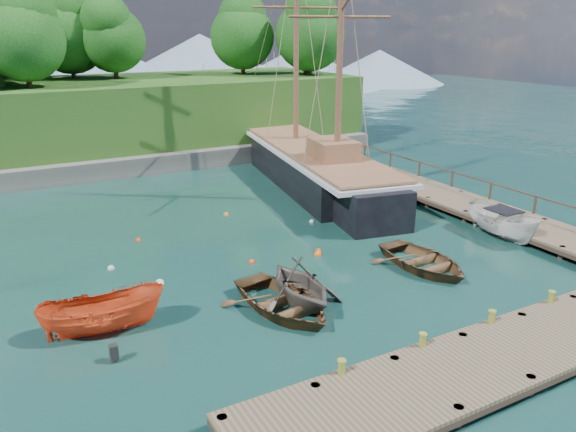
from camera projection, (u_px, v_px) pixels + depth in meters
name	position (u px, v px, depth m)	size (l,w,h in m)	color
ground	(353.00, 292.00, 22.20)	(160.00, 160.00, 0.00)	#173E30
dock_near	(525.00, 347.00, 17.58)	(20.00, 3.20, 1.10)	brown
dock_east	(445.00, 197.00, 33.13)	(3.20, 24.00, 1.10)	brown
bollard_0	(341.00, 391.00, 16.14)	(0.26, 0.26, 0.45)	olive
bollard_1	(421.00, 363.00, 17.51)	(0.26, 0.26, 0.45)	olive
bollard_2	(489.00, 338.00, 18.88)	(0.26, 0.26, 0.45)	olive
bollard_3	(548.00, 317.00, 20.25)	(0.26, 0.26, 0.45)	olive
rowboat_0	(283.00, 311.00, 20.73)	(3.43, 4.80, 0.99)	brown
rowboat_1	(300.00, 305.00, 21.17)	(3.28, 3.80, 2.00)	#5D554D
rowboat_2	(423.00, 268.00, 24.36)	(3.29, 4.61, 0.95)	brown
motorboat_orange	(105.00, 332.00, 19.26)	(1.58, 4.21, 1.63)	#E44C20
cabin_boat_white	(500.00, 237.00, 27.99)	(1.65, 4.40, 1.70)	silver
schooner	(314.00, 170.00, 36.75)	(8.11, 26.21, 19.12)	black
mooring_buoy_0	(160.00, 284.00, 22.90)	(0.37, 0.37, 0.37)	silver
mooring_buoy_1	(252.00, 263.00, 24.93)	(0.30, 0.30, 0.30)	#DC4614
mooring_buoy_2	(318.00, 252.00, 26.16)	(0.29, 0.29, 0.29)	#EB4909
mooring_buoy_3	(312.00, 222.00, 30.13)	(0.28, 0.28, 0.28)	silver
mooring_buoy_4	(138.00, 241.00, 27.51)	(0.28, 0.28, 0.28)	#E84017
mooring_buoy_5	(226.00, 215.00, 31.28)	(0.31, 0.31, 0.31)	orange
mooring_buoy_6	(111.00, 269.00, 24.29)	(0.32, 0.32, 0.32)	silver
mooring_buoy_7	(318.00, 255.00, 25.80)	(0.36, 0.36, 0.36)	orange
distant_ridge	(98.00, 68.00, 80.89)	(117.00, 40.00, 10.00)	#728CA5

